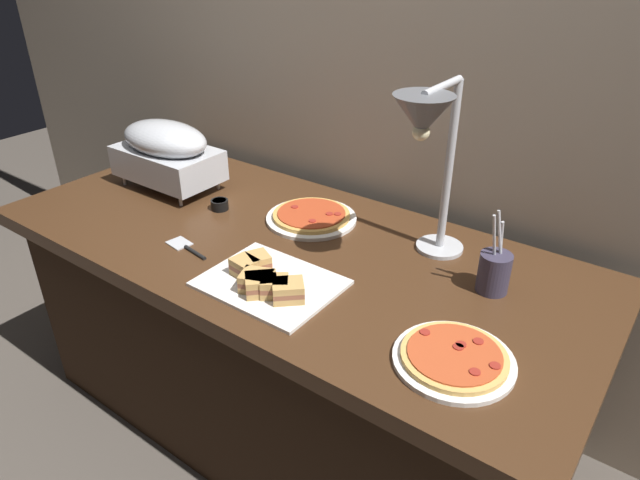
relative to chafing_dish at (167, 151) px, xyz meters
The scene contains 11 objects.
ground_plane 1.09m from the chafing_dish, ahead, with size 8.00×8.00×0.00m, color #4C443D.
back_wall 0.80m from the chafing_dish, 35.13° to the left, with size 4.40×0.04×2.40m, color tan.
buffet_table 0.80m from the chafing_dish, ahead, with size 1.90×0.84×0.76m.
chafing_dish is the anchor object (origin of this frame).
heat_lamp 1.04m from the chafing_dish, ahead, with size 0.15×0.34×0.51m.
pizza_plate_front 1.30m from the chafing_dish, 12.47° to the right, with size 0.27×0.27×0.03m.
pizza_plate_center 0.61m from the chafing_dish, ahead, with size 0.30×0.30×0.03m.
sandwich_platter 0.80m from the chafing_dish, 22.30° to the right, with size 0.36×0.28×0.06m.
sauce_cup_near 0.31m from the chafing_dish, ahead, with size 0.06×0.06×0.03m.
utensil_holder 1.22m from the chafing_dish, ahead, with size 0.08×0.08×0.23m.
serving_spatula 0.51m from the chafing_dish, 35.46° to the right, with size 0.17×0.07×0.01m.
Camera 1 is at (0.99, -1.16, 1.61)m, focal length 31.70 mm.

